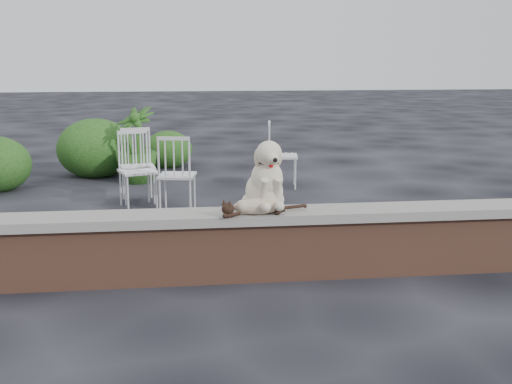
{
  "coord_description": "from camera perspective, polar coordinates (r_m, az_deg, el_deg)",
  "views": [
    {
      "loc": [
        -0.38,
        -5.06,
        1.84
      ],
      "look_at": [
        0.26,
        0.2,
        0.7
      ],
      "focal_mm": 44.2,
      "sensor_mm": 36.0,
      "label": 1
    }
  ],
  "objects": [
    {
      "name": "chair_b",
      "position": [
        8.23,
        -10.65,
        2.35
      ],
      "size": [
        0.64,
        0.64,
        0.94
      ],
      "primitive_type": null,
      "rotation": [
        0.0,
        0.0,
        0.16
      ],
      "color": "white",
      "rests_on": "ground"
    },
    {
      "name": "brick_wall",
      "position": [
        5.32,
        -2.5,
        -5.26
      ],
      "size": [
        6.0,
        0.3,
        0.5
      ],
      "primitive_type": "cube",
      "color": "brown",
      "rests_on": "ground"
    },
    {
      "name": "ground",
      "position": [
        5.4,
        -2.48,
        -7.8
      ],
      "size": [
        60.0,
        60.0,
        0.0
      ],
      "primitive_type": "plane",
      "color": "black",
      "rests_on": "ground"
    },
    {
      "name": "chair_a",
      "position": [
        7.93,
        -10.66,
        1.98
      ],
      "size": [
        0.71,
        0.71,
        0.94
      ],
      "primitive_type": null,
      "rotation": [
        0.0,
        0.0,
        0.32
      ],
      "color": "white",
      "rests_on": "ground"
    },
    {
      "name": "potted_plant_b",
      "position": [
        9.53,
        -10.83,
        4.21
      ],
      "size": [
        0.89,
        0.89,
        1.12
      ],
      "primitive_type": "imported",
      "rotation": [
        0.0,
        0.0,
        -0.8
      ],
      "color": "#1D3F12",
      "rests_on": "ground"
    },
    {
      "name": "cat",
      "position": [
        5.13,
        0.08,
        -1.22
      ],
      "size": [
        0.91,
        0.36,
        0.15
      ],
      "primitive_type": null,
      "rotation": [
        0.0,
        0.0,
        0.17
      ],
      "color": "tan",
      "rests_on": "capstone"
    },
    {
      "name": "chair_c",
      "position": [
        7.59,
        -7.16,
        1.63
      ],
      "size": [
        0.64,
        0.64,
        0.94
      ],
      "primitive_type": null,
      "rotation": [
        0.0,
        0.0,
        2.98
      ],
      "color": "white",
      "rests_on": "ground"
    },
    {
      "name": "capstone",
      "position": [
        5.24,
        -2.53,
        -2.24
      ],
      "size": [
        6.2,
        0.4,
        0.08
      ],
      "primitive_type": "cube",
      "color": "slate",
      "rests_on": "brick_wall"
    },
    {
      "name": "chair_e",
      "position": [
        9.02,
        2.41,
        3.38
      ],
      "size": [
        0.63,
        0.63,
        0.94
      ],
      "primitive_type": null,
      "rotation": [
        0.0,
        0.0,
        1.43
      ],
      "color": "white",
      "rests_on": "ground"
    },
    {
      "name": "dog",
      "position": [
        5.24,
        0.75,
        1.64
      ],
      "size": [
        0.48,
        0.59,
        0.61
      ],
      "primitive_type": null,
      "rotation": [
        0.0,
        0.0,
        0.17
      ],
      "color": "beige",
      "rests_on": "capstone"
    },
    {
      "name": "shrubbery",
      "position": [
        10.08,
        -15.66,
        3.37
      ],
      "size": [
        3.31,
        2.49,
        0.95
      ],
      "color": "#1D3F12",
      "rests_on": "ground"
    }
  ]
}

